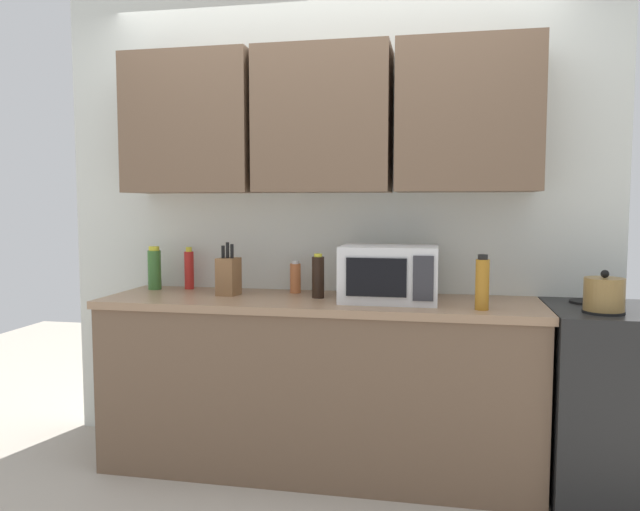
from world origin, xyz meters
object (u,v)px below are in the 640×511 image
object	(u,v)px
kettle	(604,294)
microwave	(389,273)
bottle_soy_dark	(318,277)
stove_range	(630,403)
bottle_spice_jar	(295,278)
bottle_amber_vinegar	(482,283)
bottle_green_oil	(154,269)
bottle_red_sauce	(189,269)
knife_block	(228,276)

from	to	relation	value
kettle	microwave	world-z (taller)	microwave
microwave	bottle_soy_dark	world-z (taller)	microwave
stove_range	microwave	size ratio (longest dim) A/B	1.90
kettle	bottle_spice_jar	xyz separation A→B (m)	(-1.50, 0.34, -0.00)
stove_range	bottle_spice_jar	distance (m)	1.77
kettle	bottle_spice_jar	distance (m)	1.54
bottle_amber_vinegar	bottle_green_oil	size ratio (longest dim) A/B	1.04
bottle_soy_dark	microwave	bearing A→B (deg)	-4.36
bottle_soy_dark	bottle_red_sauce	bearing A→B (deg)	166.79
bottle_amber_vinegar	bottle_green_oil	xyz separation A→B (m)	(-1.80, 0.34, -0.00)
knife_block	bottle_soy_dark	xyz separation A→B (m)	(0.49, -0.01, 0.01)
bottle_amber_vinegar	stove_range	bearing A→B (deg)	12.61
kettle	knife_block	distance (m)	1.85
microwave	bottle_red_sauce	world-z (taller)	microwave
knife_block	kettle	bearing A→B (deg)	-5.99
microwave	bottle_spice_jar	size ratio (longest dim) A/B	2.69
bottle_spice_jar	bottle_red_sauce	bearing A→B (deg)	177.10
microwave	knife_block	xyz separation A→B (m)	(-0.86, 0.03, -0.04)
bottle_soy_dark	knife_block	bearing A→B (deg)	179.40
microwave	bottle_spice_jar	world-z (taller)	microwave
stove_range	microwave	distance (m)	1.28
kettle	bottle_soy_dark	world-z (taller)	bottle_soy_dark
bottle_amber_vinegar	bottle_green_oil	world-z (taller)	bottle_amber_vinegar
stove_range	bottle_red_sauce	bearing A→B (deg)	174.21
knife_block	bottle_green_oil	distance (m)	0.51
bottle_red_sauce	kettle	bearing A→B (deg)	-9.92
stove_range	bottle_green_oil	xyz separation A→B (m)	(-2.50, 0.18, 0.57)
kettle	bottle_amber_vinegar	distance (m)	0.53
kettle	microwave	bearing A→B (deg)	170.70
microwave	bottle_spice_jar	bearing A→B (deg)	161.00
microwave	bottle_soy_dark	xyz separation A→B (m)	(-0.37, 0.03, -0.03)
microwave	bottle_spice_jar	distance (m)	0.56
kettle	microwave	size ratio (longest dim) A/B	0.38
microwave	bottle_amber_vinegar	world-z (taller)	microwave
stove_range	microwave	world-z (taller)	microwave
kettle	bottle_green_oil	world-z (taller)	bottle_green_oil
bottle_red_sauce	stove_range	bearing A→B (deg)	-5.79
knife_block	bottle_red_sauce	world-z (taller)	knife_block
kettle	bottle_soy_dark	xyz separation A→B (m)	(-1.34, 0.19, 0.02)
bottle_spice_jar	bottle_green_oil	size ratio (longest dim) A/B	0.72
microwave	knife_block	distance (m)	0.87
stove_range	bottle_green_oil	distance (m)	2.57
bottle_amber_vinegar	bottle_spice_jar	bearing A→B (deg)	159.76
knife_block	bottle_spice_jar	bearing A→B (deg)	24.12
stove_range	bottle_soy_dark	size ratio (longest dim) A/B	3.95
bottle_spice_jar	bottle_soy_dark	bearing A→B (deg)	-44.25
stove_range	bottle_spice_jar	world-z (taller)	bottle_spice_jar
kettle	bottle_green_oil	bearing A→B (deg)	172.18
stove_range	bottle_spice_jar	bearing A→B (deg)	173.12
knife_block	bottle_green_oil	size ratio (longest dim) A/B	1.15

